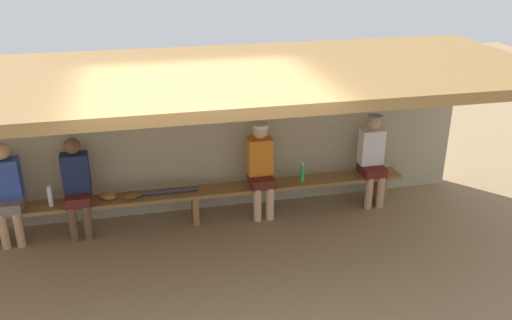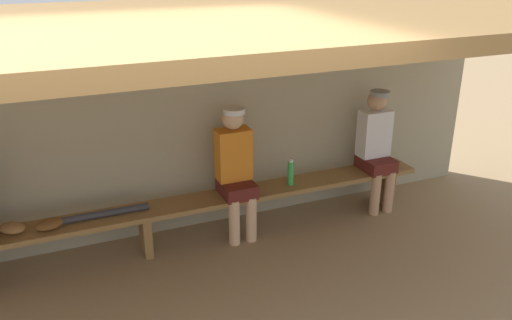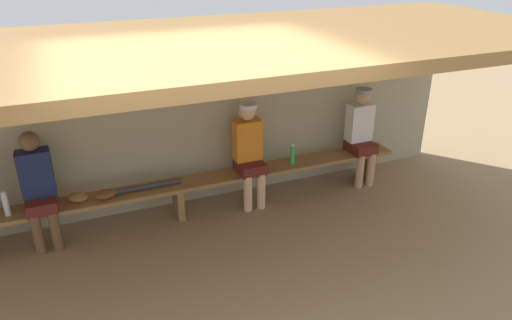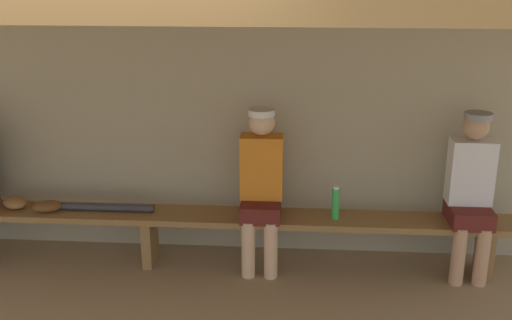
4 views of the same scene
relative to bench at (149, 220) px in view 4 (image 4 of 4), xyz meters
The scene contains 8 objects.
back_wall 0.84m from the bench, 90.00° to the left, with size 8.00×0.20×2.20m, color tan.
bench is the anchor object (origin of this frame).
player_in_blue 1.00m from the bench, ahead, with size 0.34×0.42×1.34m.
player_middle 2.61m from the bench, ahead, with size 0.34×0.42×1.34m.
water_bottle_green 1.55m from the bench, ahead, with size 0.06×0.06×0.28m.
baseball_glove_tan 1.14m from the bench, behind, with size 0.24×0.17×0.09m, color olive.
baseball_glove_dark_brown 0.84m from the bench, behind, with size 0.24×0.17×0.09m, color brown.
baseball_bat 0.36m from the bench, behind, with size 0.07×0.07×0.79m, color #333338.
Camera 4 is at (1.23, -3.06, 2.44)m, focal length 43.04 mm.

